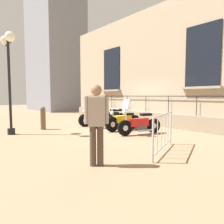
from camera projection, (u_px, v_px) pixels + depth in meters
ground_plane at (119, 129)px, 9.49m from camera, size 60.00×60.00×0.00m
building_facade at (151, 70)px, 10.78m from camera, size 0.82×13.09×6.02m
motorcycle_white at (97, 118)px, 10.42m from camera, size 1.93×0.80×0.96m
motorcycle_black at (110, 118)px, 9.80m from camera, size 1.95×0.81×1.11m
motorcycle_yellow at (123, 121)px, 8.98m from camera, size 1.91×0.68×1.00m
motorcycle_red at (139, 124)px, 8.02m from camera, size 1.91×0.73×1.40m
lamppost at (9, 62)px, 7.84m from camera, size 0.37×1.07×3.89m
crowd_barrier at (163, 132)px, 5.47m from camera, size 1.91×0.80×1.05m
bollard at (43, 118)px, 9.23m from camera, size 0.23×0.23×1.05m
pedestrian_standing at (96, 120)px, 4.37m from camera, size 0.45×0.39×1.76m
distant_building at (55, 54)px, 21.88m from camera, size 4.15×6.51×12.11m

